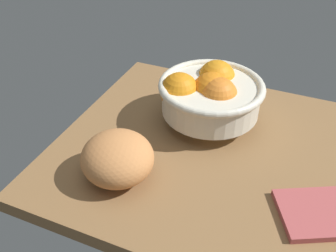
# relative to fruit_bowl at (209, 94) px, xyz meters

# --- Properties ---
(ground_plane) EXTENTS (0.77, 0.55, 0.03)m
(ground_plane) POSITION_rel_fruit_bowl_xyz_m (-0.12, 0.09, -0.08)
(ground_plane) COLOR olive
(fruit_bowl) EXTENTS (0.22, 0.22, 0.12)m
(fruit_bowl) POSITION_rel_fruit_bowl_xyz_m (0.00, 0.00, 0.00)
(fruit_bowl) COLOR silver
(fruit_bowl) RESTS_ON ground
(bread_loaf) EXTENTS (0.19, 0.19, 0.08)m
(bread_loaf) POSITION_rel_fruit_bowl_xyz_m (0.10, 0.23, -0.03)
(bread_loaf) COLOR #CB8249
(bread_loaf) RESTS_ON ground
(napkin_folded) EXTENTS (0.17, 0.15, 0.01)m
(napkin_folded) POSITION_rel_fruit_bowl_xyz_m (-0.25, 0.18, -0.06)
(napkin_folded) COLOR #B04D4D
(napkin_folded) RESTS_ON ground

